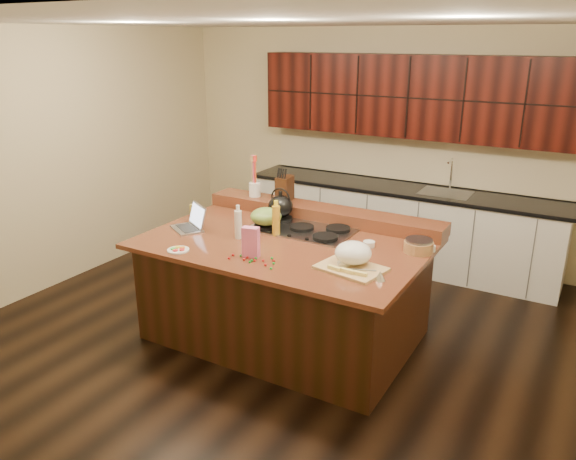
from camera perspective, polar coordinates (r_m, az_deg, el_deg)
The scene contains 36 objects.
room at distance 4.71m, azimuth -0.30°, elevation 3.86°, with size 5.52×5.02×2.72m.
island at distance 5.01m, azimuth -0.29°, elevation -5.96°, with size 2.40×1.60×0.92m.
back_ledge at distance 5.40m, azimuth 3.45°, elevation 1.75°, with size 2.40×0.30×0.12m, color black.
cooktop at distance 5.08m, azimuth 1.41°, elevation 0.11°, with size 0.92×0.52×0.05m.
back_counter at distance 6.66m, azimuth 11.72°, elevation 4.75°, with size 3.70×0.66×2.40m.
kettle at distance 5.28m, azimuth -0.76°, elevation 2.42°, with size 0.24×0.24×0.21m, color black.
green_bowl at distance 5.08m, azimuth -2.26°, elevation 1.39°, with size 0.28×0.28×0.16m, color olive.
laptop at distance 5.19m, azimuth -9.76°, elevation 0.75°, with size 0.40×0.38×0.22m.
oil_bottle at distance 4.91m, azimuth -1.22°, elevation 0.93°, with size 0.07×0.07×0.27m, color #BC8C21.
vinegar_bottle at distance 4.87m, azimuth -5.07°, elevation 0.55°, with size 0.06×0.06×0.25m, color silver.
wooden_tray at distance 4.28m, azimuth 6.58°, elevation -2.67°, with size 0.54×0.43×0.20m.
ramekin_a at distance 4.30m, azimuth 5.69°, elevation -3.49°, with size 0.10×0.10×0.04m, color white.
ramekin_b at distance 4.74m, azimuth 8.23°, elevation -1.42°, with size 0.10×0.10×0.04m, color white.
ramekin_c at distance 4.74m, azimuth 14.17°, elevation -1.81°, with size 0.10×0.10×0.04m, color white.
strainer_bowl at distance 4.69m, azimuth 13.13°, elevation -1.67°, with size 0.24×0.24×0.09m, color #996B3F.
kitchen_timer at distance 4.10m, azimuth 9.34°, elevation -4.61°, with size 0.08×0.08×0.07m, color silver.
pink_bag at distance 4.45m, azimuth -3.80°, elevation -1.24°, with size 0.13×0.07×0.25m, color pink.
candy_plate at distance 4.69m, azimuth -11.09°, elevation -2.01°, with size 0.18×0.18×0.01m, color white.
package_box at distance 5.52m, azimuth -9.44°, elevation 1.93°, with size 0.09×0.06×0.12m, color gold.
utensil_crock at distance 5.73m, azimuth -3.39°, elevation 4.13°, with size 0.12×0.12×0.14m, color white.
knife_block at distance 5.54m, azimuth -0.34°, elevation 4.20°, with size 0.12×0.20×0.25m, color black.
gumdrop_0 at distance 4.31m, azimuth -2.31°, elevation -3.56°, with size 0.02×0.02×0.02m, color red.
gumdrop_1 at distance 4.40m, azimuth -3.70°, elevation -3.10°, with size 0.02×0.02×0.02m, color #198C26.
gumdrop_2 at distance 4.42m, azimuth -4.49°, elevation -2.99°, with size 0.02×0.02×0.02m, color red.
gumdrop_3 at distance 4.43m, azimuth -3.30°, elevation -2.88°, with size 0.02×0.02×0.02m, color #198C26.
gumdrop_4 at distance 4.39m, azimuth -2.54°, elevation -3.12°, with size 0.02×0.02×0.02m, color red.
gumdrop_5 at distance 4.24m, azimuth -1.74°, elevation -3.92°, with size 0.02×0.02×0.02m, color #198C26.
gumdrop_6 at distance 4.45m, azimuth -4.15°, elevation -2.80°, with size 0.02×0.02×0.02m, color red.
gumdrop_7 at distance 4.33m, azimuth -1.48°, elevation -3.39°, with size 0.02×0.02×0.02m, color #198C26.
gumdrop_8 at distance 4.45m, azimuth -6.02°, elevation -2.87°, with size 0.02×0.02×0.02m, color red.
gumdrop_9 at distance 4.37m, azimuth -3.90°, elevation -3.25°, with size 0.02×0.02×0.02m, color #198C26.
gumdrop_10 at distance 4.39m, azimuth -3.42°, elevation -3.11°, with size 0.02×0.02×0.02m, color red.
gumdrop_11 at distance 4.43m, azimuth -1.66°, elevation -2.87°, with size 0.02×0.02×0.02m, color #198C26.
gumdrop_12 at distance 4.52m, azimuth -5.62°, elevation -2.53°, with size 0.02×0.02×0.02m, color red.
gumdrop_13 at distance 4.49m, azimuth -4.80°, elevation -2.61°, with size 0.02×0.02×0.02m, color #198C26.
gumdrop_14 at distance 4.38m, azimuth -1.45°, elevation -3.13°, with size 0.02×0.02×0.02m, color red.
Camera 1 is at (2.29, -3.92, 2.59)m, focal length 35.00 mm.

